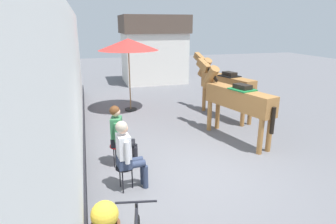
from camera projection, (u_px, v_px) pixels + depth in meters
The scene contains 9 objects.
ground_plane at pixel (164, 127), 8.90m from camera, with size 40.00×40.00×0.00m, color slate.
pub_facade_wall at pixel (72, 95), 6.40m from camera, with size 0.34×14.00×3.40m.
distant_cottage at pixel (154, 49), 15.40m from camera, with size 3.40×2.60×3.50m.
seated_visitor_near at pixel (127, 152), 5.34m from camera, with size 0.61×0.49×1.39m.
seated_visitor_far at pixel (120, 133), 6.29m from camera, with size 0.61×0.48×1.39m.
saddled_horse_near at pixel (235, 98), 7.70m from camera, with size 1.05×2.93×2.06m.
saddled_horse_far at pixel (224, 83), 9.63m from camera, with size 1.05×2.93×2.06m.
flower_planter_near at pixel (105, 221), 4.14m from camera, with size 0.43×0.43×0.64m.
cafe_parasol at pixel (128, 45), 9.96m from camera, with size 2.10×2.10×2.58m.
Camera 1 is at (-2.20, -5.08, 3.04)m, focal length 30.80 mm.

